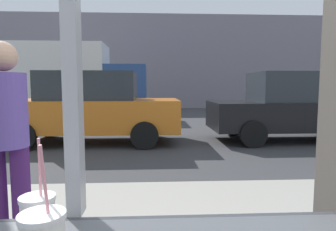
{
  "coord_description": "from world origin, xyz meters",
  "views": [
    {
      "loc": [
        0.27,
        -0.94,
        1.44
      ],
      "look_at": [
        0.45,
        2.54,
        1.09
      ],
      "focal_mm": 31.83,
      "sensor_mm": 36.0,
      "label": 1
    }
  ],
  "objects_px": {
    "parked_car_black": "(293,107)",
    "box_truck": "(61,79)",
    "soda_cup_right": "(38,224)",
    "parked_car_orange": "(91,107)",
    "pedestrian": "(6,135)"
  },
  "relations": [
    {
      "from": "soda_cup_right",
      "to": "box_truck",
      "type": "relative_size",
      "value": 0.04
    },
    {
      "from": "soda_cup_right",
      "to": "pedestrian",
      "type": "distance_m",
      "value": 1.71
    },
    {
      "from": "soda_cup_right",
      "to": "box_truck",
      "type": "distance_m",
      "value": 13.19
    },
    {
      "from": "soda_cup_right",
      "to": "box_truck",
      "type": "bearing_deg",
      "value": 106.38
    },
    {
      "from": "soda_cup_right",
      "to": "pedestrian",
      "type": "bearing_deg",
      "value": 117.91
    },
    {
      "from": "soda_cup_right",
      "to": "parked_car_orange",
      "type": "xyz_separation_m",
      "value": [
        -1.24,
        6.84,
        -0.17
      ]
    },
    {
      "from": "box_truck",
      "to": "parked_car_black",
      "type": "bearing_deg",
      "value": -36.85
    },
    {
      "from": "parked_car_black",
      "to": "box_truck",
      "type": "bearing_deg",
      "value": 143.15
    },
    {
      "from": "soda_cup_right",
      "to": "pedestrian",
      "type": "relative_size",
      "value": 0.19
    },
    {
      "from": "parked_car_black",
      "to": "box_truck",
      "type": "distance_m",
      "value": 9.7
    },
    {
      "from": "parked_car_orange",
      "to": "pedestrian",
      "type": "bearing_deg",
      "value": -85.25
    },
    {
      "from": "parked_car_black",
      "to": "pedestrian",
      "type": "xyz_separation_m",
      "value": [
        -4.82,
        -5.33,
        0.17
      ]
    },
    {
      "from": "soda_cup_right",
      "to": "parked_car_black",
      "type": "distance_m",
      "value": 7.94
    },
    {
      "from": "soda_cup_right",
      "to": "parked_car_orange",
      "type": "distance_m",
      "value": 6.96
    },
    {
      "from": "parked_car_orange",
      "to": "box_truck",
      "type": "distance_m",
      "value": 6.35
    }
  ]
}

